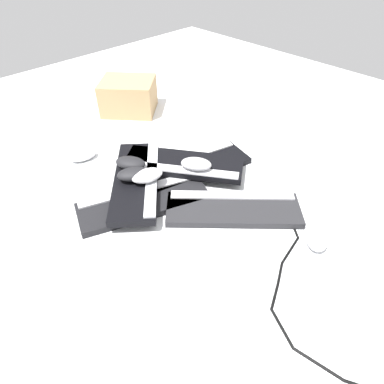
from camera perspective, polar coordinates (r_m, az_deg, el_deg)
ground_plane at (r=1.13m, az=-1.23°, el=-3.94°), size 3.20×3.20×0.00m
keyboard_0 at (r=1.14m, az=6.87°, el=-2.82°), size 0.42×0.42×0.03m
keyboard_1 at (r=1.32m, az=0.21°, el=4.17°), size 0.26×0.46×0.03m
keyboard_2 at (r=1.17m, az=-8.03°, el=-1.65°), size 0.30×0.46×0.03m
keyboard_3 at (r=1.28m, az=-1.44°, el=4.64°), size 0.45×0.38×0.03m
keyboard_4 at (r=1.22m, az=-9.18°, el=2.05°), size 0.43×0.40×0.03m
mouse_0 at (r=1.19m, az=-9.78°, el=2.98°), size 0.11×0.13×0.04m
mouse_1 at (r=1.24m, az=-10.22°, el=4.80°), size 0.13×0.11×0.04m
mouse_2 at (r=1.44m, az=-17.76°, el=5.88°), size 0.09×0.12×0.04m
mouse_3 at (r=1.10m, az=20.05°, el=-7.16°), size 0.12×0.13×0.04m
mouse_4 at (r=1.22m, az=0.70°, el=4.70°), size 0.13×0.12×0.04m
mouse_5 at (r=1.17m, az=-7.48°, el=2.75°), size 0.10×0.12×0.04m
cable_0 at (r=0.96m, az=19.50°, el=-18.34°), size 0.58×0.57×0.01m
cardboard_box at (r=1.74m, az=-10.54°, el=15.46°), size 0.32×0.32×0.15m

